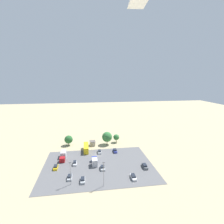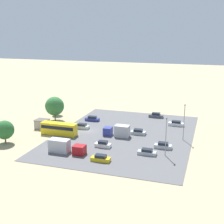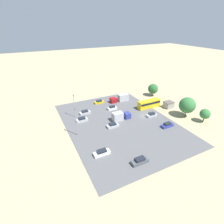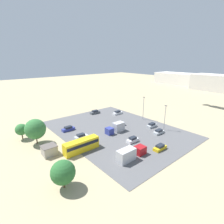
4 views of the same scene
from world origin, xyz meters
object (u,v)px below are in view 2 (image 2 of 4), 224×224
at_px(parked_car_1, 103,144).
at_px(parked_car_2, 147,152).
at_px(parked_car_7, 138,132).
at_px(parked_truck_1, 65,147).
at_px(parked_car_3, 92,119).
at_px(parked_truck_0, 118,131).
at_px(shed_building, 42,124).
at_px(parked_car_4, 101,158).
at_px(bus, 59,128).
at_px(parked_car_0, 176,124).
at_px(parked_car_6, 163,146).
at_px(parked_car_5, 156,115).
at_px(parked_car_8, 82,126).

height_order(parked_car_1, parked_car_2, parked_car_1).
distance_m(parked_car_7, parked_truck_1, 23.09).
distance_m(parked_car_1, parked_car_3, 23.89).
bearing_deg(parked_truck_0, parked_car_3, 46.22).
bearing_deg(parked_truck_0, shed_building, 90.01).
bearing_deg(parked_truck_1, shed_building, -135.26).
xyz_separation_m(parked_car_2, parked_car_4, (6.92, -9.11, 0.02)).
xyz_separation_m(bus, parked_car_0, (-18.77, 30.35, -1.16)).
xyz_separation_m(parked_car_1, parked_car_6, (-3.85, 14.52, -0.02)).
bearing_deg(parked_car_0, parked_car_7, 141.58).
bearing_deg(parked_car_5, parked_car_1, 166.33).
bearing_deg(parked_car_1, bus, 70.36).
bearing_deg(parked_car_5, parked_car_3, 119.01).
distance_m(shed_building, parked_car_2, 35.86).
relative_size(parked_car_0, parked_car_1, 1.18).
xyz_separation_m(parked_car_4, parked_truck_0, (-17.52, -1.30, 0.84)).
distance_m(parked_car_1, parked_car_6, 15.02).
distance_m(parked_car_3, parked_car_8, 8.62).
distance_m(bus, parked_car_6, 29.62).
bearing_deg(parked_car_4, parked_car_8, 33.12).
relative_size(parked_car_7, parked_truck_0, 0.59).
relative_size(shed_building, parked_car_2, 0.87).
bearing_deg(parked_car_6, parked_car_1, 104.84).
relative_size(parked_car_3, parked_car_6, 1.07).
bearing_deg(parked_car_2, parked_truck_0, 44.50).
relative_size(parked_car_3, parked_truck_1, 0.50).
relative_size(bus, parked_car_1, 2.57).
bearing_deg(parked_car_4, parked_truck_1, 77.86).
bearing_deg(parked_car_3, parked_truck_1, -172.04).
height_order(parked_car_3, parked_car_5, parked_car_5).
xyz_separation_m(shed_building, parked_car_7, (-3.32, 28.76, -0.67)).
xyz_separation_m(parked_car_1, parked_car_8, (-12.46, -11.10, -0.03)).
bearing_deg(parked_car_4, parked_truck_0, 4.26).
relative_size(bus, parked_car_3, 2.26).
bearing_deg(parked_car_8, parked_car_5, -44.48).
distance_m(parked_car_5, parked_truck_0, 23.33).
relative_size(parked_car_4, parked_truck_0, 0.61).
height_order(parked_car_2, parked_car_3, parked_car_3).
bearing_deg(parked_car_6, parked_truck_0, 68.21).
bearing_deg(parked_truck_1, parked_car_4, 77.86).
xyz_separation_m(parked_car_0, parked_car_3, (3.06, -26.56, 0.01)).
bearing_deg(parked_car_3, parked_car_2, -134.57).
xyz_separation_m(parked_car_4, parked_truck_1, (-2.13, -9.90, 0.82)).
bearing_deg(parked_car_1, parked_car_5, -13.67).
height_order(parked_car_5, parked_truck_0, parked_truck_0).
bearing_deg(bus, parked_car_8, 150.94).
height_order(parked_car_0, parked_car_6, same).
xyz_separation_m(parked_car_4, parked_car_5, (-39.90, 5.22, 0.06)).
xyz_separation_m(parked_car_5, parked_truck_1, (37.77, -15.12, 0.76)).
height_order(bus, parked_car_6, bus).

